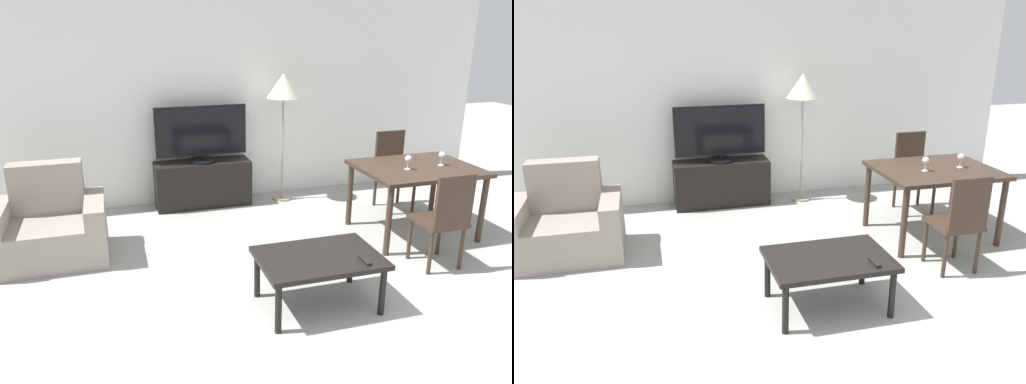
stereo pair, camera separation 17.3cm
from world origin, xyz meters
TOP-DOWN VIEW (x-y plane):
  - ground_plane at (0.00, 0.00)m, footprint 18.00×18.00m
  - wall_back at (0.00, 3.56)m, footprint 7.13×0.06m
  - armchair at (-1.93, 2.29)m, footprint 1.03×0.75m
  - tv_stand at (-0.28, 3.30)m, footprint 1.14×0.38m
  - tv at (-0.28, 3.29)m, footprint 1.08×0.32m
  - coffee_table at (0.15, 0.78)m, footprint 0.95×0.64m
  - dining_table at (1.68, 1.82)m, footprint 1.18×0.92m
  - dining_chair_near at (1.47, 1.05)m, footprint 0.40×0.40m
  - dining_chair_far at (1.88, 2.60)m, footprint 0.40×0.40m
  - floor_lamp at (0.71, 3.22)m, footprint 0.39×0.39m
  - remote_primary at (0.44, 0.59)m, footprint 0.04×0.15m
  - wine_glass_left at (1.93, 1.78)m, footprint 0.07×0.07m
  - wine_glass_center at (1.52, 1.76)m, footprint 0.07×0.07m

SIDE VIEW (x-z plane):
  - ground_plane at x=0.00m, z-range 0.00..0.00m
  - tv_stand at x=-0.28m, z-range 0.00..0.55m
  - armchair at x=-1.93m, z-range -0.14..0.73m
  - coffee_table at x=0.15m, z-range 0.17..0.60m
  - remote_primary at x=0.44m, z-range 0.43..0.45m
  - dining_chair_near at x=1.47m, z-range 0.05..0.96m
  - dining_chair_far at x=1.88m, z-range 0.05..0.96m
  - dining_table at x=1.68m, z-range 0.28..1.01m
  - wine_glass_left at x=1.93m, z-range 0.76..0.91m
  - wine_glass_center at x=1.52m, z-range 0.76..0.91m
  - tv at x=-0.28m, z-range 0.55..1.22m
  - wall_back at x=0.00m, z-range 0.00..2.70m
  - floor_lamp at x=0.71m, z-range 0.58..2.15m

